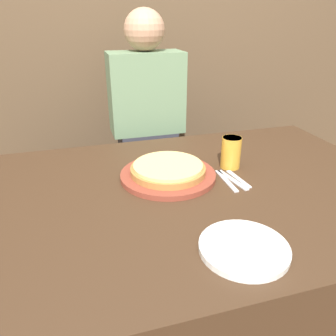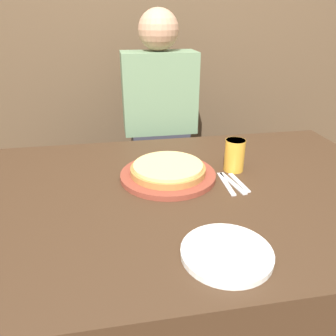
# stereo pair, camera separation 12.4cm
# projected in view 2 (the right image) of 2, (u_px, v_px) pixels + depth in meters

# --- Properties ---
(ground_plane) EXTENTS (12.00, 12.00, 0.00)m
(ground_plane) POSITION_uv_depth(u_px,v_px,m) (187.00, 335.00, 1.51)
(ground_plane) COLOR brown
(back_wall) EXTENTS (6.00, 0.05, 2.60)m
(back_wall) POSITION_uv_depth(u_px,v_px,m) (151.00, 22.00, 1.94)
(back_wall) COLOR brown
(back_wall) RESTS_ON ground_plane
(dining_table) EXTENTS (1.59, 1.07, 0.77)m
(dining_table) POSITION_uv_depth(u_px,v_px,m) (190.00, 271.00, 1.34)
(dining_table) COLOR #3D2819
(dining_table) RESTS_ON ground_plane
(pizza_on_board) EXTENTS (0.37, 0.37, 0.06)m
(pizza_on_board) POSITION_uv_depth(u_px,v_px,m) (168.00, 172.00, 1.25)
(pizza_on_board) COLOR brown
(pizza_on_board) RESTS_ON dining_table
(beer_glass) EXTENTS (0.08, 0.08, 0.13)m
(beer_glass) POSITION_uv_depth(u_px,v_px,m) (235.00, 154.00, 1.29)
(beer_glass) COLOR gold
(beer_glass) RESTS_ON dining_table
(dinner_plate) EXTENTS (0.24, 0.24, 0.02)m
(dinner_plate) POSITION_uv_depth(u_px,v_px,m) (228.00, 253.00, 0.85)
(dinner_plate) COLOR silver
(dinner_plate) RESTS_ON dining_table
(fork) EXTENTS (0.02, 0.18, 0.00)m
(fork) POSITION_uv_depth(u_px,v_px,m) (226.00, 184.00, 1.21)
(fork) COLOR silver
(fork) RESTS_ON dining_table
(dinner_knife) EXTENTS (0.05, 0.18, 0.00)m
(dinner_knife) POSITION_uv_depth(u_px,v_px,m) (233.00, 183.00, 1.21)
(dinner_knife) COLOR silver
(dinner_knife) RESTS_ON dining_table
(spoon) EXTENTS (0.03, 0.15, 0.00)m
(spoon) POSITION_uv_depth(u_px,v_px,m) (239.00, 183.00, 1.22)
(spoon) COLOR silver
(spoon) RESTS_ON dining_table
(diner_person) EXTENTS (0.39, 0.20, 1.37)m
(diner_person) POSITION_uv_depth(u_px,v_px,m) (160.00, 142.00, 1.87)
(diner_person) COLOR #33333D
(diner_person) RESTS_ON ground_plane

